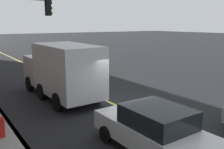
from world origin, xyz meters
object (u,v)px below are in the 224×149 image
Objects in this scene: truck_white at (62,70)px; car_white at (155,130)px; traffic_light_mast at (9,27)px; fire_hydrant at (1,129)px.

car_white is at bearing 179.63° from truck_white.
traffic_light_mast reaches higher than car_white.
truck_white is 1.14× the size of traffic_light_mast.
traffic_light_mast reaches higher than truck_white.
car_white is at bearing -133.62° from fire_hydrant.
truck_white is at bearing -127.43° from traffic_light_mast.
traffic_light_mast is at bearing 52.57° from truck_white.
fire_hydrant is at bearing 132.79° from truck_white.
truck_white is 7.08× the size of fire_hydrant.
truck_white is 3.68m from traffic_light_mast.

